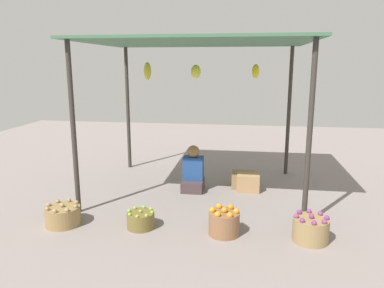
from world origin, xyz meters
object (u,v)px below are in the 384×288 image
(basket_purple_onions, at_px, (311,229))
(wooden_crate_stacked_rear, at_px, (248,182))
(basket_potatoes, at_px, (63,215))
(wooden_crate_near_vendor, at_px, (243,180))
(vendor_person, at_px, (193,173))
(basket_limes, at_px, (141,220))
(basket_oranges, at_px, (224,222))

(basket_purple_onions, relative_size, wooden_crate_stacked_rear, 1.14)
(basket_potatoes, distance_m, wooden_crate_near_vendor, 3.05)
(vendor_person, distance_m, basket_limes, 1.67)
(basket_limes, distance_m, wooden_crate_near_vendor, 2.26)
(basket_limes, distance_m, basket_oranges, 1.10)
(basket_potatoes, relative_size, basket_oranges, 1.17)
(basket_purple_onions, distance_m, wooden_crate_stacked_rear, 1.89)
(basket_potatoes, xyz_separation_m, wooden_crate_stacked_rear, (2.47, 1.74, 0.01))
(basket_potatoes, relative_size, basket_limes, 1.26)
(basket_purple_onions, height_order, wooden_crate_near_vendor, basket_purple_onions)
(basket_potatoes, distance_m, basket_oranges, 2.17)
(vendor_person, relative_size, basket_oranges, 1.99)
(vendor_person, xyz_separation_m, basket_purple_onions, (1.69, -1.65, -0.14))
(basket_limes, relative_size, wooden_crate_stacked_rear, 0.97)
(basket_limes, xyz_separation_m, wooden_crate_stacked_rear, (1.41, 1.68, 0.04))
(vendor_person, height_order, wooden_crate_near_vendor, vendor_person)
(basket_potatoes, relative_size, basket_purple_onions, 1.06)
(wooden_crate_stacked_rear, bearing_deg, wooden_crate_near_vendor, 117.92)
(basket_purple_onions, bearing_deg, vendor_person, 135.68)
(vendor_person, xyz_separation_m, wooden_crate_near_vendor, (0.85, 0.24, -0.16))
(basket_oranges, xyz_separation_m, wooden_crate_near_vendor, (0.22, 1.87, -0.02))
(wooden_crate_stacked_rear, bearing_deg, basket_oranges, -100.06)
(vendor_person, height_order, wooden_crate_stacked_rear, vendor_person)
(vendor_person, relative_size, wooden_crate_stacked_rear, 2.06)
(vendor_person, bearing_deg, wooden_crate_near_vendor, 15.85)
(basket_purple_onions, distance_m, wooden_crate_near_vendor, 2.07)
(basket_purple_onions, xyz_separation_m, wooden_crate_stacked_rear, (-0.75, 1.74, -0.01))
(vendor_person, distance_m, basket_oranges, 1.75)
(basket_purple_onions, relative_size, wooden_crate_near_vendor, 1.09)
(basket_potatoes, bearing_deg, basket_oranges, 0.80)
(vendor_person, bearing_deg, basket_limes, -106.46)
(vendor_person, relative_size, basket_purple_onions, 1.80)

